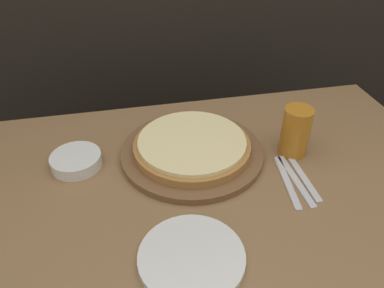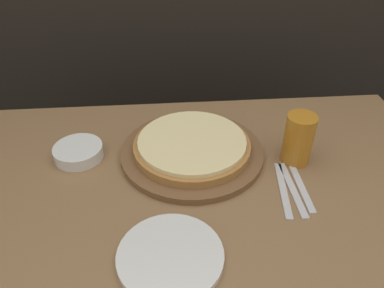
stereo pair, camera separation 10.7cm
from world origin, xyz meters
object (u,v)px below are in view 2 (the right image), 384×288
(side_bowl, at_px, (78,152))
(fork, at_px, (283,189))
(pizza_on_board, at_px, (192,148))
(spoon, at_px, (302,188))
(dinner_plate, at_px, (170,256))
(beer_glass, at_px, (299,137))
(dinner_knife, at_px, (292,189))

(side_bowl, bearing_deg, fork, -18.71)
(pizza_on_board, distance_m, spoon, 0.32)
(dinner_plate, bearing_deg, side_bowl, 123.71)
(pizza_on_board, bearing_deg, spoon, -31.55)
(fork, bearing_deg, pizza_on_board, 143.09)
(fork, height_order, spoon, same)
(beer_glass, distance_m, side_bowl, 0.62)
(beer_glass, relative_size, spoon, 0.82)
(beer_glass, relative_size, dinner_plate, 0.64)
(beer_glass, distance_m, dinner_knife, 0.15)
(beer_glass, bearing_deg, dinner_knife, -109.18)
(spoon, bearing_deg, side_bowl, 162.75)
(beer_glass, relative_size, fork, 0.70)
(dinner_plate, relative_size, fork, 1.10)
(pizza_on_board, height_order, beer_glass, beer_glass)
(spoon, bearing_deg, beer_glass, 81.84)
(dinner_plate, distance_m, spoon, 0.40)
(pizza_on_board, relative_size, dinner_knife, 1.97)
(dinner_knife, distance_m, spoon, 0.02)
(fork, xyz_separation_m, spoon, (0.05, 0.00, 0.00))
(dinner_plate, height_order, spoon, dinner_plate)
(dinner_plate, xyz_separation_m, dinner_knife, (0.32, 0.19, -0.01))
(side_bowl, bearing_deg, beer_glass, -5.94)
(fork, bearing_deg, beer_glass, 61.08)
(pizza_on_board, xyz_separation_m, fork, (0.22, -0.17, -0.02))
(pizza_on_board, distance_m, dinner_knife, 0.30)
(pizza_on_board, distance_m, dinner_plate, 0.37)
(side_bowl, relative_size, dinner_knife, 0.67)
(pizza_on_board, height_order, spoon, pizza_on_board)
(pizza_on_board, bearing_deg, dinner_plate, -101.94)
(side_bowl, distance_m, spoon, 0.63)
(dinner_knife, xyz_separation_m, spoon, (0.02, -0.00, 0.00))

